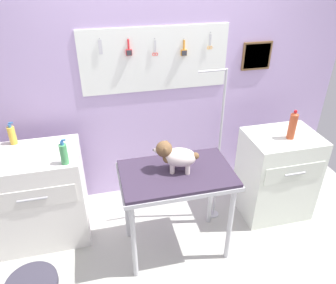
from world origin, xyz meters
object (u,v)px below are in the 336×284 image
dog (175,156)px  spray_bottle_tall (12,135)px  cabinet_right (276,174)px  grooming_arm (218,156)px  soda_bottle (293,125)px  grooming_table (177,181)px  counter_left (40,196)px

dog → spray_bottle_tall: size_ratio=1.70×
cabinet_right → grooming_arm: bearing=175.4°
soda_bottle → grooming_table: bearing=-169.6°
grooming_table → cabinet_right: (1.12, 0.26, -0.31)m
cabinet_right → spray_bottle_tall: 2.54m
spray_bottle_tall → counter_left: bearing=-55.3°
cabinet_right → spray_bottle_tall: spray_bottle_tall is taller
grooming_table → counter_left: 1.30m
grooming_arm → spray_bottle_tall: grooming_arm is taller
grooming_table → spray_bottle_tall: spray_bottle_tall is taller
dog → grooming_arm: bearing=30.4°
cabinet_right → dog: bearing=-168.1°
grooming_arm → counter_left: (-1.66, 0.14, -0.28)m
grooming_arm → cabinet_right: grooming_arm is taller
spray_bottle_tall → soda_bottle: size_ratio=0.75×
counter_left → cabinet_right: size_ratio=1.01×
counter_left → spray_bottle_tall: bearing=124.7°
grooming_arm → dog: (-0.49, -0.29, 0.26)m
counter_left → soda_bottle: soda_bottle is taller
spray_bottle_tall → grooming_arm: bearing=-11.5°
counter_left → spray_bottle_tall: spray_bottle_tall is taller
grooming_arm → spray_bottle_tall: bearing=168.5°
grooming_arm → cabinet_right: bearing=-4.6°
counter_left → soda_bottle: size_ratio=3.24×
grooming_arm → soda_bottle: 0.73m
grooming_table → grooming_arm: size_ratio=0.60×
counter_left → cabinet_right: (2.29, -0.19, -0.01)m
cabinet_right → soda_bottle: size_ratio=3.20×
grooming_arm → soda_bottle: grooming_arm is taller
dog → cabinet_right: (1.13, 0.24, -0.55)m
grooming_table → grooming_arm: bearing=32.9°
spray_bottle_tall → soda_bottle: 2.52m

